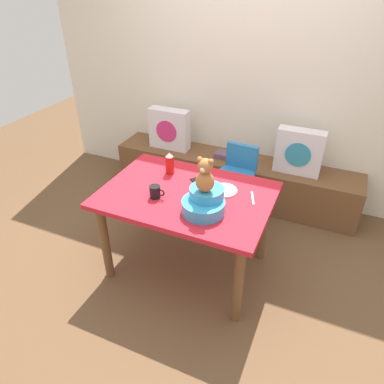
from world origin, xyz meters
TOP-DOWN VIEW (x-y plane):
  - ground_plane at (0.00, 0.00)m, footprint 8.00×8.00m
  - back_wall at (0.00, 1.47)m, footprint 4.40×0.10m
  - window_bench at (0.00, 1.20)m, footprint 2.60×0.44m
  - pillow_floral_left at (-0.74, 1.18)m, footprint 0.44×0.15m
  - pillow_floral_right at (0.64, 1.18)m, footprint 0.44×0.15m
  - book_stack at (-0.10, 1.20)m, footprint 0.20×0.14m
  - dining_table at (0.00, 0.00)m, footprint 1.27×0.89m
  - highchair at (0.16, 0.76)m, footprint 0.34×0.46m
  - infant_seat_teal at (0.21, -0.16)m, footprint 0.30×0.33m
  - teddy_bear at (0.21, -0.16)m, footprint 0.13×0.12m
  - ketchup_bottle at (-0.25, 0.22)m, footprint 0.07×0.07m
  - coffee_mug at (-0.19, -0.14)m, footprint 0.12×0.08m
  - dinner_plate_near at (0.25, 0.14)m, footprint 0.20×0.20m
  - cell_phone at (0.02, 0.18)m, footprint 0.16×0.14m
  - table_fork at (0.47, 0.13)m, footprint 0.07×0.17m

SIDE VIEW (x-z plane):
  - ground_plane at x=0.00m, z-range 0.00..0.00m
  - window_bench at x=0.00m, z-range 0.00..0.46m
  - book_stack at x=-0.10m, z-range 0.46..0.51m
  - highchair at x=0.16m, z-range 0.13..0.92m
  - dining_table at x=0.00m, z-range 0.26..1.00m
  - pillow_floral_left at x=-0.74m, z-range 0.46..0.90m
  - pillow_floral_right at x=0.64m, z-range 0.46..0.90m
  - table_fork at x=0.47m, z-range 0.74..0.75m
  - cell_phone at x=0.02m, z-range 0.74..0.75m
  - dinner_plate_near at x=0.25m, z-range 0.74..0.75m
  - coffee_mug at x=-0.19m, z-range 0.74..0.84m
  - infant_seat_teal at x=0.21m, z-range 0.73..0.89m
  - ketchup_bottle at x=-0.25m, z-range 0.73..0.92m
  - teddy_bear at x=0.21m, z-range 0.89..1.14m
  - back_wall at x=0.00m, z-range 0.00..2.60m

